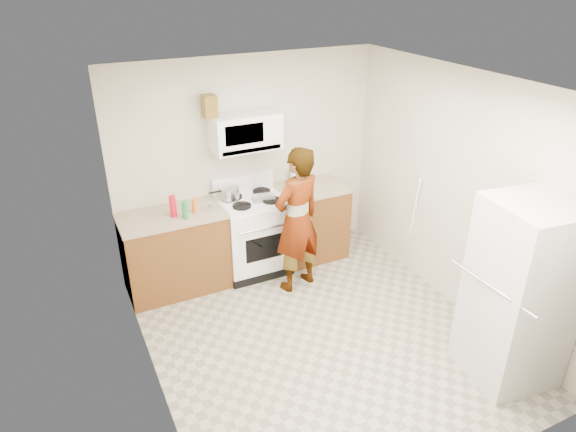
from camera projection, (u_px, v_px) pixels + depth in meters
floor at (320, 336)px, 5.16m from camera, size 3.60×3.60×0.00m
back_wall at (249, 163)px, 6.04m from camera, size 3.20×0.02×2.50m
right_wall at (460, 195)px, 5.23m from camera, size 0.02×3.60×2.50m
cabinet_left at (175, 253)px, 5.75m from camera, size 1.12×0.62×0.90m
counter_left at (171, 216)px, 5.54m from camera, size 1.14×0.64×0.03m
cabinet_right at (310, 222)px, 6.43m from camera, size 0.80×0.62×0.90m
counter_right at (311, 188)px, 6.22m from camera, size 0.82×0.64×0.03m
gas_range at (253, 233)px, 6.10m from camera, size 0.76×0.65×1.13m
microwave at (245, 131)px, 5.66m from camera, size 0.76×0.38×0.40m
person at (297, 220)px, 5.61m from camera, size 0.70×0.55×1.68m
fridge at (520, 293)px, 4.36m from camera, size 0.78×0.78×1.70m
kettle at (297, 176)px, 6.27m from camera, size 0.21×0.21×0.19m
jug at (209, 106)px, 5.38m from camera, size 0.15×0.15×0.24m
saucepan at (230, 193)px, 5.85m from camera, size 0.23×0.23×0.12m
tray at (263, 198)px, 5.87m from camera, size 0.27×0.20×0.05m
bottle_spray at (173, 206)px, 5.44m from camera, size 0.09×0.09×0.24m
bottle_hot_sauce at (195, 206)px, 5.54m from camera, size 0.06×0.06×0.17m
bottle_green_cap at (185, 210)px, 5.41m from camera, size 0.06×0.06×0.19m
pot_lid at (210, 208)px, 5.67m from camera, size 0.25×0.25×0.01m
broom at (412, 223)px, 6.05m from camera, size 0.14×0.26×1.22m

